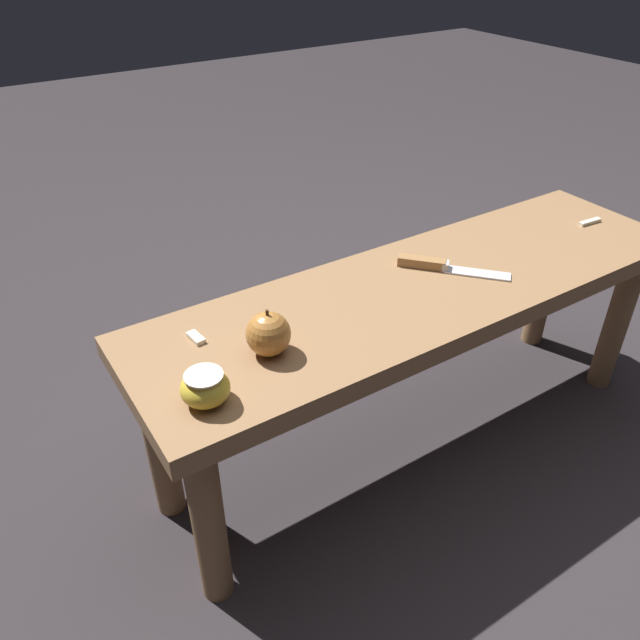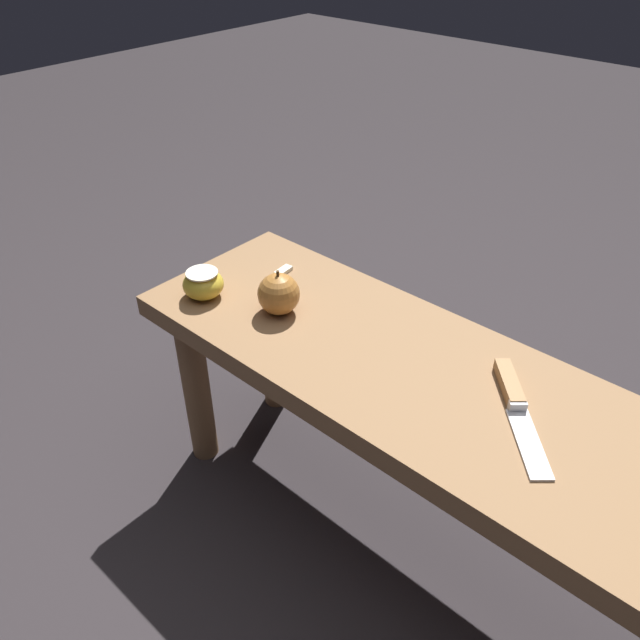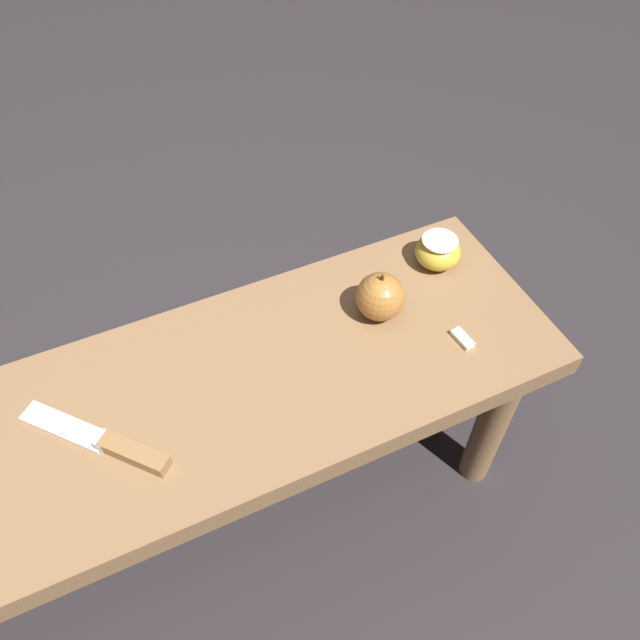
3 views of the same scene
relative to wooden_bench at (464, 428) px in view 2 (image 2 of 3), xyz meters
The scene contains 6 objects.
ground_plane 0.35m from the wooden_bench, ahead, with size 8.00×8.00×0.00m, color #2D282B.
wooden_bench is the anchor object (origin of this frame).
knife 0.10m from the wooden_bench, 29.76° to the left, with size 0.17×0.19×0.02m.
apple_whole 0.39m from the wooden_bench, behind, with size 0.08×0.08×0.08m.
apple_cut 0.52m from the wooden_bench, behind, with size 0.08×0.08×0.05m.
apple_slice_center 0.47m from the wooden_bench, behind, with size 0.02×0.04×0.01m.
Camera 2 is at (0.29, -0.66, 1.06)m, focal length 35.00 mm.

